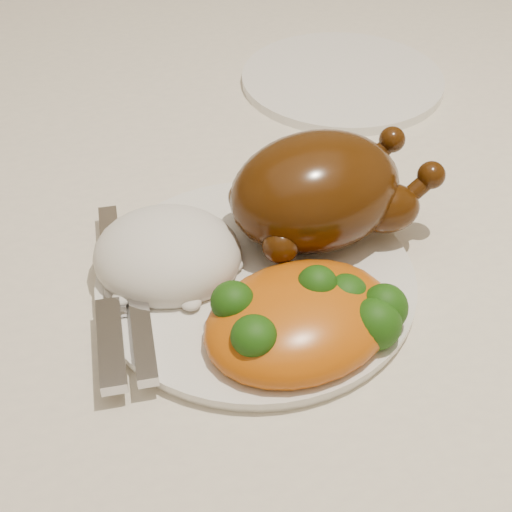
{
  "coord_description": "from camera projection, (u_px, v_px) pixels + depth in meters",
  "views": [
    {
      "loc": [
        -0.02,
        -0.56,
        1.16
      ],
      "look_at": [
        0.04,
        -0.15,
        0.8
      ],
      "focal_mm": 50.0,
      "sensor_mm": 36.0,
      "label": 1
    }
  ],
  "objects": [
    {
      "name": "side_plate",
      "position": [
        342.0,
        79.0,
        0.82
      ],
      "size": [
        0.27,
        0.27,
        0.01
      ],
      "primitive_type": "cylinder",
      "rotation": [
        0.0,
        0.0,
        -0.17
      ],
      "color": "white",
      "rests_on": "tablecloth"
    },
    {
      "name": "cutlery",
      "position": [
        125.0,
        310.0,
        0.53
      ],
      "size": [
        0.04,
        0.2,
        0.01
      ],
      "rotation": [
        0.0,
        0.0,
        0.05
      ],
      "color": "silver",
      "rests_on": "dinner_plate"
    },
    {
      "name": "dinner_plate",
      "position": [
        256.0,
        280.0,
        0.57
      ],
      "size": [
        0.31,
        0.31,
        0.01
      ],
      "primitive_type": "cylinder",
      "rotation": [
        0.0,
        0.0,
        0.32
      ],
      "color": "white",
      "rests_on": "tablecloth"
    },
    {
      "name": "rice_mound",
      "position": [
        168.0,
        255.0,
        0.56
      ],
      "size": [
        0.14,
        0.13,
        0.06
      ],
      "rotation": [
        0.0,
        0.0,
        -0.25
      ],
      "color": "silver",
      "rests_on": "dinner_plate"
    },
    {
      "name": "mac_and_cheese",
      "position": [
        311.0,
        317.0,
        0.51
      ],
      "size": [
        0.17,
        0.16,
        0.06
      ],
      "rotation": [
        0.0,
        0.0,
        0.36
      ],
      "color": "#CE5F0D",
      "rests_on": "dinner_plate"
    },
    {
      "name": "tablecloth",
      "position": [
        191.0,
        205.0,
        0.7
      ],
      "size": [
        1.73,
        1.03,
        0.18
      ],
      "color": "beige",
      "rests_on": "dining_table"
    },
    {
      "name": "roast_chicken",
      "position": [
        320.0,
        190.0,
        0.57
      ],
      "size": [
        0.19,
        0.14,
        0.09
      ],
      "rotation": [
        0.0,
        0.0,
        0.27
      ],
      "color": "#442107",
      "rests_on": "dinner_plate"
    },
    {
      "name": "dining_table",
      "position": [
        195.0,
        261.0,
        0.75
      ],
      "size": [
        1.6,
        0.9,
        0.76
      ],
      "color": "brown",
      "rests_on": "floor"
    }
  ]
}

